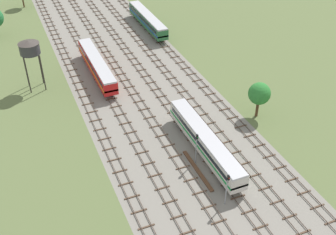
# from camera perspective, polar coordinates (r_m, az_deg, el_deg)

# --- Properties ---
(ground_plane) EXTENTS (480.00, 480.00, 0.00)m
(ground_plane) POSITION_cam_1_polar(r_m,az_deg,el_deg) (95.38, -5.78, 7.14)
(ground_plane) COLOR #5B6B3D
(ballast_bed) EXTENTS (27.79, 176.00, 0.01)m
(ballast_bed) POSITION_cam_1_polar(r_m,az_deg,el_deg) (95.37, -5.78, 7.14)
(ballast_bed) COLOR gray
(ballast_bed) RESTS_ON ground
(track_far_left) EXTENTS (2.40, 126.00, 0.29)m
(track_far_left) POSITION_cam_1_polar(r_m,az_deg,el_deg) (93.96, -12.92, 6.02)
(track_far_left) COLOR #47382D
(track_far_left) RESTS_ON ground
(track_left) EXTENTS (2.40, 126.00, 0.29)m
(track_left) POSITION_cam_1_polar(r_m,az_deg,el_deg) (94.67, -10.11, 6.62)
(track_left) COLOR #47382D
(track_left) RESTS_ON ground
(track_centre_left) EXTENTS (2.40, 126.00, 0.29)m
(track_centre_left) POSITION_cam_1_polar(r_m,az_deg,el_deg) (95.61, -7.34, 7.19)
(track_centre_left) COLOR #47382D
(track_centre_left) RESTS_ON ground
(track_centre) EXTENTS (2.40, 126.00, 0.29)m
(track_centre) POSITION_cam_1_polar(r_m,az_deg,el_deg) (96.78, -4.62, 7.73)
(track_centre) COLOR #47382D
(track_centre) RESTS_ON ground
(track_centre_right) EXTENTS (2.40, 126.00, 0.29)m
(track_centre_right) POSITION_cam_1_polar(r_m,az_deg,el_deg) (98.16, -1.97, 8.24)
(track_centre_right) COLOR #47382D
(track_centre_right) RESTS_ON ground
(track_right) EXTENTS (2.40, 126.00, 0.29)m
(track_right) POSITION_cam_1_polar(r_m,az_deg,el_deg) (99.75, 0.61, 8.72)
(track_right) COLOR #47382D
(track_right) RESTS_ON ground
(passenger_coach_centre_nearest) EXTENTS (2.96, 22.00, 3.80)m
(passenger_coach_centre_nearest) POSITION_cam_1_polar(r_m,az_deg,el_deg) (67.63, 5.12, -3.24)
(passenger_coach_centre_nearest) COLOR beige
(passenger_coach_centre_nearest) RESTS_ON ground
(passenger_coach_left_near) EXTENTS (2.96, 22.00, 3.80)m
(passenger_coach_left_near) POSITION_cam_1_polar(r_m,az_deg,el_deg) (90.86, -9.78, 7.15)
(passenger_coach_left_near) COLOR red
(passenger_coach_left_near) RESTS_ON ground
(passenger_coach_right_mid) EXTENTS (2.96, 22.00, 3.80)m
(passenger_coach_right_mid) POSITION_cam_1_polar(r_m,az_deg,el_deg) (113.06, -2.84, 13.33)
(passenger_coach_right_mid) COLOR #286638
(passenger_coach_right_mid) RESTS_ON ground
(water_tower) EXTENTS (4.15, 4.15, 10.51)m
(water_tower) POSITION_cam_1_polar(r_m,az_deg,el_deg) (86.51, -18.55, 9.03)
(water_tower) COLOR #2D2826
(water_tower) RESTS_ON ground
(signal_post_nearest) EXTENTS (0.28, 0.47, 5.89)m
(signal_post_nearest) POSITION_cam_1_polar(r_m,az_deg,el_deg) (64.96, 3.94, -3.79)
(signal_post_nearest) COLOR gray
(signal_post_nearest) RESTS_ON ground
(signal_post_near) EXTENTS (0.28, 0.47, 5.80)m
(signal_post_near) POSITION_cam_1_polar(r_m,az_deg,el_deg) (58.72, 8.13, -9.29)
(signal_post_near) COLOR gray
(signal_post_near) RESTS_ON ground
(lineside_tree_1) EXTENTS (4.11, 4.11, 6.96)m
(lineside_tree_1) POSITION_cam_1_polar(r_m,az_deg,el_deg) (76.86, 12.47, 3.21)
(lineside_tree_1) COLOR #4C331E
(lineside_tree_1) RESTS_ON ground
(spare_rail_bundle) EXTENTS (0.60, 10.00, 0.24)m
(spare_rail_bundle) POSITION_cam_1_polar(r_m,az_deg,el_deg) (65.87, 4.09, -7.26)
(spare_rail_bundle) COLOR brown
(spare_rail_bundle) RESTS_ON ground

